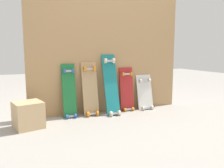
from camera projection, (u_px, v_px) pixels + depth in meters
name	position (u px, v px, depth m)	size (l,w,h in m)	color
ground_plane	(110.00, 112.00, 3.16)	(12.00, 12.00, 0.00)	#9E9991
plywood_wall_panel	(108.00, 49.00, 3.10)	(2.12, 0.04, 1.69)	tan
skateboard_green	(69.00, 94.00, 2.88)	(0.17, 0.19, 0.73)	#1E7238
skateboard_natural	(90.00, 91.00, 2.97)	(0.20, 0.21, 0.75)	tan
skateboard_teal	(111.00, 87.00, 3.02)	(0.18, 0.30, 0.84)	#197A7F
skateboard_red	(127.00, 92.00, 3.21)	(0.20, 0.15, 0.67)	#B22626
skateboard_white	(145.00, 94.00, 3.30)	(0.23, 0.18, 0.56)	silver
wooden_crate	(28.00, 115.00, 2.49)	(0.28, 0.28, 0.28)	tan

